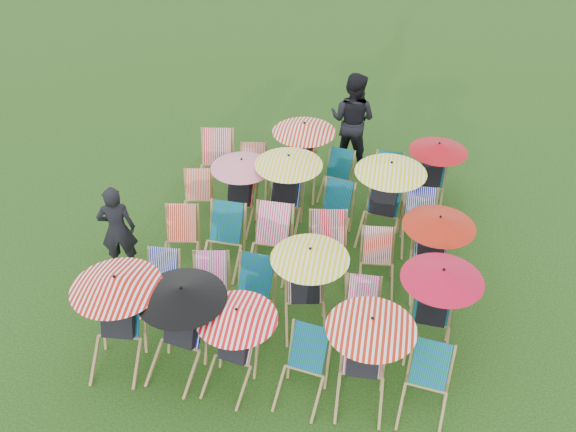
% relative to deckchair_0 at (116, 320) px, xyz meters
% --- Properties ---
extents(ground, '(100.00, 100.00, 0.00)m').
position_rel_deckchair_0_xyz_m(ground, '(2.07, 2.16, -0.76)').
color(ground, black).
rests_on(ground, ground).
extents(deckchair_0, '(1.21, 1.28, 1.43)m').
position_rel_deckchair_0_xyz_m(deckchair_0, '(0.00, 0.00, 0.00)').
color(deckchair_0, olive).
rests_on(deckchair_0, ground).
extents(deckchair_1, '(1.17, 1.25, 1.39)m').
position_rel_deckchair_0_xyz_m(deckchair_1, '(0.86, 0.02, -0.02)').
color(deckchair_1, olive).
rests_on(deckchair_1, ground).
extents(deckchair_2, '(1.06, 1.13, 1.25)m').
position_rel_deckchair_0_xyz_m(deckchair_2, '(1.62, -0.08, -0.10)').
color(deckchair_2, olive).
rests_on(deckchair_2, ground).
extents(deckchair_3, '(0.72, 0.91, 0.90)m').
position_rel_deckchair_0_xyz_m(deckchair_3, '(2.56, -0.15, -0.31)').
color(deckchair_3, olive).
rests_on(deckchair_3, ground).
extents(deckchair_4, '(1.14, 1.18, 1.35)m').
position_rel_deckchair_0_xyz_m(deckchair_4, '(3.33, -0.04, -0.05)').
color(deckchair_4, olive).
rests_on(deckchair_4, ground).
extents(deckchair_5, '(0.69, 0.89, 0.89)m').
position_rel_deckchair_0_xyz_m(deckchair_5, '(4.13, -0.13, -0.31)').
color(deckchair_5, olive).
rests_on(deckchair_5, ground).
extents(deckchair_6, '(0.58, 0.78, 0.82)m').
position_rel_deckchair_0_xyz_m(deckchair_6, '(0.17, 1.12, -0.35)').
color(deckchair_6, olive).
rests_on(deckchair_6, ground).
extents(deckchair_7, '(0.72, 0.90, 0.88)m').
position_rel_deckchair_0_xyz_m(deckchair_7, '(0.97, 1.09, -0.32)').
color(deckchair_7, olive).
rests_on(deckchair_7, ground).
extents(deckchair_8, '(0.69, 0.91, 0.94)m').
position_rel_deckchair_0_xyz_m(deckchair_8, '(1.59, 1.05, -0.29)').
color(deckchair_8, olive).
rests_on(deckchair_8, ground).
extents(deckchair_9, '(1.12, 1.22, 1.33)m').
position_rel_deckchair_0_xyz_m(deckchair_9, '(2.40, 1.15, -0.06)').
color(deckchair_9, olive).
rests_on(deckchair_9, ground).
extents(deckchair_10, '(0.56, 0.77, 0.82)m').
position_rel_deckchair_0_xyz_m(deckchair_10, '(3.21, 1.05, -0.34)').
color(deckchair_10, olive).
rests_on(deckchair_10, ground).
extents(deckchair_11, '(1.13, 1.18, 1.33)m').
position_rel_deckchair_0_xyz_m(deckchair_11, '(4.19, 1.04, -0.05)').
color(deckchair_11, olive).
rests_on(deckchair_11, ground).
extents(deckchair_12, '(0.71, 0.90, 0.89)m').
position_rel_deckchair_0_xyz_m(deckchair_12, '(0.17, 2.14, -0.31)').
color(deckchair_12, olive).
rests_on(deckchair_12, ground).
extents(deckchair_13, '(0.69, 0.93, 0.98)m').
position_rel_deckchair_0_xyz_m(deckchair_13, '(0.85, 2.18, -0.27)').
color(deckchair_13, olive).
rests_on(deckchair_13, ground).
extents(deckchair_14, '(0.69, 0.95, 1.01)m').
position_rel_deckchair_0_xyz_m(deckchair_14, '(1.62, 2.25, -0.25)').
color(deckchair_14, olive).
rests_on(deckchair_14, ground).
extents(deckchair_15, '(0.79, 1.00, 0.99)m').
position_rel_deckchair_0_xyz_m(deckchair_15, '(2.57, 2.25, -0.26)').
color(deckchair_15, olive).
rests_on(deckchair_15, ground).
extents(deckchair_16, '(0.63, 0.83, 0.85)m').
position_rel_deckchair_0_xyz_m(deckchair_16, '(3.35, 2.18, -0.33)').
color(deckchair_16, olive).
rests_on(deckchair_16, ground).
extents(deckchair_17, '(1.10, 1.16, 1.30)m').
position_rel_deckchair_0_xyz_m(deckchair_17, '(4.17, 2.27, -0.07)').
color(deckchair_17, olive).
rests_on(deckchair_17, ground).
extents(deckchair_18, '(0.68, 0.85, 0.83)m').
position_rel_deckchair_0_xyz_m(deckchair_18, '(0.08, 3.35, -0.34)').
color(deckchair_18, olive).
rests_on(deckchair_18, ground).
extents(deckchair_19, '(1.07, 1.12, 1.27)m').
position_rel_deckchair_0_xyz_m(deckchair_19, '(0.85, 3.36, -0.09)').
color(deckchair_19, olive).
rests_on(deckchair_19, ground).
extents(deckchair_20, '(1.17, 1.22, 1.38)m').
position_rel_deckchair_0_xyz_m(deckchair_20, '(1.64, 3.44, -0.03)').
color(deckchair_20, olive).
rests_on(deckchair_20, ground).
extents(deckchair_21, '(0.71, 0.90, 0.89)m').
position_rel_deckchair_0_xyz_m(deckchair_21, '(2.52, 3.31, -0.31)').
color(deckchair_21, olive).
rests_on(deckchair_21, ground).
extents(deckchair_22, '(1.20, 1.28, 1.42)m').
position_rel_deckchair_0_xyz_m(deckchair_22, '(3.34, 3.47, -0.01)').
color(deckchair_22, olive).
rests_on(deckchair_22, ground).
extents(deckchair_23, '(0.67, 0.89, 0.93)m').
position_rel_deckchair_0_xyz_m(deckchair_23, '(3.99, 3.28, -0.29)').
color(deckchair_23, olive).
rests_on(deckchair_23, ground).
extents(deckchair_24, '(0.81, 1.02, 1.01)m').
position_rel_deckchair_0_xyz_m(deckchair_24, '(0.13, 4.44, -0.25)').
color(deckchair_24, olive).
rests_on(deckchair_24, ground).
extents(deckchair_25, '(0.66, 0.84, 0.83)m').
position_rel_deckchair_0_xyz_m(deckchair_25, '(0.85, 4.42, -0.34)').
color(deckchair_25, olive).
rests_on(deckchair_25, ground).
extents(deckchair_26, '(1.17, 1.24, 1.39)m').
position_rel_deckchair_0_xyz_m(deckchair_26, '(1.73, 4.59, -0.03)').
color(deckchair_26, olive).
rests_on(deckchair_26, ground).
extents(deckchair_27, '(0.67, 0.84, 0.82)m').
position_rel_deckchair_0_xyz_m(deckchair_27, '(2.42, 4.52, -0.35)').
color(deckchair_27, olive).
rests_on(deckchair_27, ground).
extents(deckchair_28, '(0.61, 0.81, 0.85)m').
position_rel_deckchair_0_xyz_m(deckchair_28, '(3.36, 4.51, -0.33)').
color(deckchair_28, olive).
rests_on(deckchair_28, ground).
extents(deckchair_29, '(1.05, 1.11, 1.24)m').
position_rel_deckchair_0_xyz_m(deckchair_29, '(4.16, 4.57, -0.10)').
color(deckchair_29, olive).
rests_on(deckchair_29, ground).
extents(person_left, '(0.66, 0.53, 1.57)m').
position_rel_deckchair_0_xyz_m(person_left, '(-0.74, 1.83, 0.03)').
color(person_left, black).
rests_on(person_left, ground).
extents(person_rear, '(1.13, 1.00, 1.96)m').
position_rel_deckchair_0_xyz_m(person_rear, '(2.57, 5.73, 0.22)').
color(person_rear, black).
rests_on(person_rear, ground).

